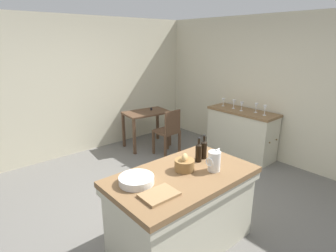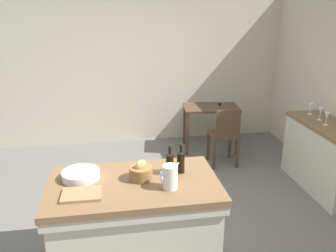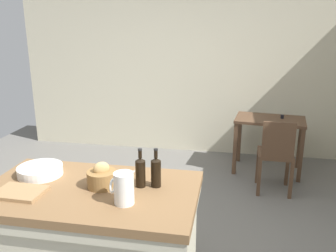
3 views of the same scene
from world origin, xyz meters
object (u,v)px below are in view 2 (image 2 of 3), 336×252
(island_table, at_px, (135,220))
(wine_bottle_amber, at_px, (170,163))
(wash_bowl, at_px, (81,175))
(wine_glass_middle, at_px, (327,116))
(bread_basket, at_px, (141,172))
(side_cabinet, at_px, (324,157))
(cutting_board, at_px, (81,194))
(pitcher, at_px, (170,177))
(wine_glass_right, at_px, (321,112))
(wine_glass_far_right, at_px, (311,107))
(wine_bottle_dark, at_px, (181,161))
(wooden_chair, at_px, (224,134))
(writing_desk, at_px, (211,114))

(island_table, relative_size, wine_bottle_amber, 5.32)
(wash_bowl, bearing_deg, wine_glass_middle, 16.69)
(bread_basket, bearing_deg, wine_bottle_amber, 11.11)
(side_cabinet, distance_m, wash_bowl, 3.20)
(island_table, distance_m, wash_bowl, 0.65)
(cutting_board, xyz_separation_m, wine_bottle_amber, (0.78, 0.26, 0.10))
(island_table, relative_size, pitcher, 5.99)
(wine_glass_right, height_order, wine_glass_far_right, wine_glass_right)
(bread_basket, distance_m, wine_glass_far_right, 2.90)
(side_cabinet, height_order, pitcher, pitcher)
(pitcher, relative_size, wine_bottle_dark, 0.89)
(side_cabinet, height_order, wine_glass_far_right, wine_glass_far_right)
(island_table, xyz_separation_m, wine_glass_far_right, (2.58, 1.51, 0.54))
(wash_bowl, relative_size, cutting_board, 1.05)
(island_table, distance_m, bread_basket, 0.47)
(wine_bottle_dark, height_order, wine_bottle_amber, same)
(side_cabinet, xyz_separation_m, wine_glass_far_right, (0.01, 0.47, 0.55))
(wooden_chair, xyz_separation_m, wash_bowl, (-1.96, -1.79, 0.39))
(wooden_chair, bearing_deg, wine_glass_far_right, -21.36)
(pitcher, bearing_deg, wine_bottle_amber, 80.61)
(pitcher, distance_m, wash_bowl, 0.82)
(writing_desk, bearing_deg, wine_bottle_dark, -112.36)
(pitcher, distance_m, wine_glass_middle, 2.53)
(bread_basket, xyz_separation_m, wine_bottle_amber, (0.27, 0.05, 0.05))
(wash_bowl, xyz_separation_m, wine_bottle_amber, (0.80, -0.05, 0.08))
(side_cabinet, xyz_separation_m, pitcher, (-2.27, -1.20, 0.52))
(wine_glass_middle, bearing_deg, wine_glass_far_right, 83.14)
(wine_glass_right, bearing_deg, pitcher, -148.13)
(wine_bottle_amber, bearing_deg, cutting_board, -161.43)
(cutting_board, height_order, wine_bottle_amber, wine_bottle_amber)
(side_cabinet, relative_size, wine_bottle_amber, 4.69)
(wooden_chair, height_order, wine_glass_far_right, wine_glass_far_right)
(island_table, bearing_deg, wash_bowl, 162.04)
(cutting_board, height_order, wine_glass_far_right, wine_glass_far_right)
(pitcher, xyz_separation_m, wine_glass_middle, (2.22, 1.20, 0.04))
(cutting_board, xyz_separation_m, wine_glass_right, (3.01, 1.41, 0.14))
(cutting_board, bearing_deg, wooden_chair, 47.35)
(wooden_chair, relative_size, wash_bowl, 2.73)
(side_cabinet, xyz_separation_m, wine_bottle_dark, (-2.12, -0.92, 0.53))
(wooden_chair, distance_m, bread_basket, 2.40)
(writing_desk, distance_m, wine_glass_right, 1.78)
(wooden_chair, xyz_separation_m, wine_bottle_dark, (-1.04, -1.82, 0.47))
(wine_bottle_dark, bearing_deg, pitcher, -118.38)
(wine_glass_far_right, bearing_deg, pitcher, -143.78)
(side_cabinet, height_order, wine_glass_middle, wine_glass_middle)
(pitcher, distance_m, cutting_board, 0.74)
(writing_desk, xyz_separation_m, wine_glass_middle, (1.05, -1.56, 0.38))
(wine_bottle_amber, distance_m, wine_glass_middle, 2.38)
(pitcher, relative_size, cutting_board, 0.79)
(island_table, bearing_deg, wooden_chair, 52.35)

